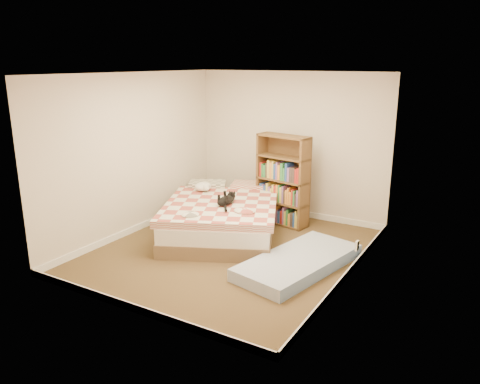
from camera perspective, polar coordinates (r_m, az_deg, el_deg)
The scene contains 6 objects.
room at distance 6.47m, azimuth -1.29°, elevation 2.63°, with size 3.51×4.01×2.51m.
bed at distance 7.47m, azimuth -2.01°, elevation -2.89°, with size 2.42×2.76×0.61m.
bookshelf at distance 7.84m, azimuth 5.27°, elevation 0.07°, with size 0.96×0.46×1.51m.
floor_mattress at distance 6.32m, azimuth 7.16°, elevation -8.48°, with size 0.84×1.86×0.17m, color #667FAB.
black_cat at distance 7.11m, azimuth -1.57°, elevation -0.96°, with size 0.27×0.69×0.16m.
white_dog at distance 7.86m, azimuth -4.53°, elevation 0.65°, with size 0.34×0.36×0.15m.
Camera 1 is at (3.32, -5.36, 2.66)m, focal length 35.00 mm.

